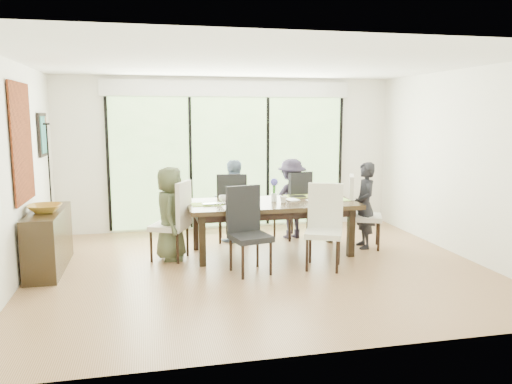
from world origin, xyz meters
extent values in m
cube|color=brown|center=(0.00, 0.00, -0.01)|extent=(6.00, 5.00, 0.01)
cube|color=white|center=(0.00, 0.00, 2.71)|extent=(6.00, 5.00, 0.01)
cube|color=white|center=(0.00, 2.51, 1.35)|extent=(6.00, 0.02, 2.70)
cube|color=beige|center=(0.00, -2.51, 1.35)|extent=(6.00, 0.02, 2.70)
cube|color=white|center=(-3.01, 0.00, 1.35)|extent=(0.02, 5.00, 2.70)
cube|color=silver|center=(3.01, 0.00, 1.35)|extent=(0.02, 5.00, 2.70)
cube|color=#598C3F|center=(0.00, 2.47, 1.20)|extent=(4.20, 0.02, 2.30)
cube|color=white|center=(0.00, 2.46, 2.50)|extent=(4.40, 0.06, 0.28)
cube|color=black|center=(-2.10, 2.46, 1.20)|extent=(0.05, 0.04, 2.30)
cube|color=black|center=(-0.70, 2.46, 1.20)|extent=(0.05, 0.04, 2.30)
cube|color=black|center=(0.70, 2.46, 1.20)|extent=(0.05, 0.04, 2.30)
cube|color=black|center=(2.10, 2.46, 1.20)|extent=(0.05, 0.04, 2.30)
cube|color=#503622|center=(0.00, 3.40, -0.05)|extent=(6.00, 1.80, 0.10)
cube|color=#4F3122|center=(0.00, 4.20, 0.55)|extent=(6.00, 0.08, 0.06)
sphere|color=#14380F|center=(-1.80, 5.20, 1.44)|extent=(3.20, 3.20, 3.20)
sphere|color=#14380F|center=(0.40, 5.80, 1.80)|extent=(4.00, 4.00, 4.00)
sphere|color=#14380F|center=(2.20, 5.00, 1.26)|extent=(2.80, 2.80, 2.80)
sphere|color=#14380F|center=(-0.60, 6.50, 1.62)|extent=(3.60, 3.60, 3.60)
cube|color=black|center=(0.33, 0.68, 0.74)|extent=(2.48, 1.14, 0.06)
cube|color=black|center=(0.33, 0.68, 0.65)|extent=(2.27, 0.93, 0.10)
cube|color=black|center=(-0.75, 0.25, 0.36)|extent=(0.09, 0.09, 0.71)
cube|color=black|center=(1.41, 0.25, 0.36)|extent=(0.09, 0.09, 0.71)
cube|color=black|center=(-0.75, 1.11, 0.36)|extent=(0.09, 0.09, 0.71)
cube|color=black|center=(1.41, 1.11, 0.36)|extent=(0.09, 0.09, 0.71)
imported|color=#434B32|center=(-1.15, 0.68, 0.67)|extent=(0.46, 0.67, 1.33)
imported|color=black|center=(1.81, 0.68, 0.67)|extent=(0.46, 0.66, 1.33)
imported|color=#768EAA|center=(-0.12, 1.51, 0.67)|extent=(0.69, 0.52, 1.33)
imported|color=#272131|center=(0.88, 1.51, 0.67)|extent=(0.68, 0.50, 1.33)
cube|color=#84A63B|center=(-0.62, 0.68, 0.78)|extent=(0.45, 0.33, 0.01)
cube|color=#7BB641|center=(1.28, 0.68, 0.78)|extent=(0.45, 0.33, 0.01)
cube|color=#85AA3C|center=(-0.12, 1.08, 0.78)|extent=(0.45, 0.33, 0.01)
cube|color=#9BB340|center=(0.88, 1.08, 0.78)|extent=(0.45, 0.33, 0.01)
cube|color=white|center=(-0.22, 0.38, 0.78)|extent=(0.45, 0.33, 0.01)
cube|color=black|center=(-0.02, 1.03, 0.79)|extent=(0.27, 0.19, 0.01)
cube|color=black|center=(0.83, 1.03, 0.79)|extent=(0.25, 0.18, 0.01)
cube|color=white|center=(1.03, 0.63, 0.78)|extent=(0.31, 0.23, 0.00)
cube|color=white|center=(-0.22, 0.38, 0.79)|extent=(0.27, 0.27, 0.02)
cube|color=#D35618|center=(-0.22, 0.38, 0.81)|extent=(0.21, 0.21, 0.01)
cylinder|color=silver|center=(0.38, 0.73, 0.84)|extent=(0.08, 0.08, 0.12)
cylinder|color=#337226|center=(0.38, 0.73, 0.96)|extent=(0.04, 0.04, 0.17)
sphere|color=#4944AB|center=(0.38, 0.73, 1.06)|extent=(0.11, 0.11, 0.11)
imported|color=silver|center=(-0.52, 0.58, 0.79)|extent=(0.36, 0.25, 0.03)
imported|color=white|center=(-0.37, 0.83, 0.82)|extent=(0.17, 0.17, 0.10)
imported|color=white|center=(0.48, 0.58, 0.82)|extent=(0.11, 0.11, 0.09)
imported|color=white|center=(1.13, 0.78, 0.82)|extent=(0.16, 0.16, 0.10)
imported|color=white|center=(0.58, 0.73, 0.78)|extent=(0.21, 0.26, 0.02)
cube|color=black|center=(-2.76, 0.53, 0.40)|extent=(0.40, 1.42, 0.80)
imported|color=olive|center=(-2.76, 0.43, 0.85)|extent=(0.42, 0.42, 0.10)
cylinder|color=black|center=(-2.76, 0.88, 0.82)|extent=(0.09, 0.09, 0.04)
cylinder|color=black|center=(-2.76, 0.88, 1.38)|extent=(0.02, 0.02, 1.11)
cylinder|color=black|center=(-2.76, 0.88, 1.93)|extent=(0.09, 0.09, 0.03)
cylinder|color=silver|center=(-2.76, 0.88, 1.98)|extent=(0.03, 0.03, 0.09)
cube|color=#913415|center=(-2.97, 0.40, 1.70)|extent=(0.02, 1.00, 1.50)
cube|color=black|center=(-2.97, 1.70, 1.75)|extent=(0.03, 0.55, 0.65)
cube|color=#195251|center=(-2.95, 1.70, 1.75)|extent=(0.01, 0.45, 0.55)
camera|label=1|loc=(-1.43, -6.34, 2.05)|focal=35.00mm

